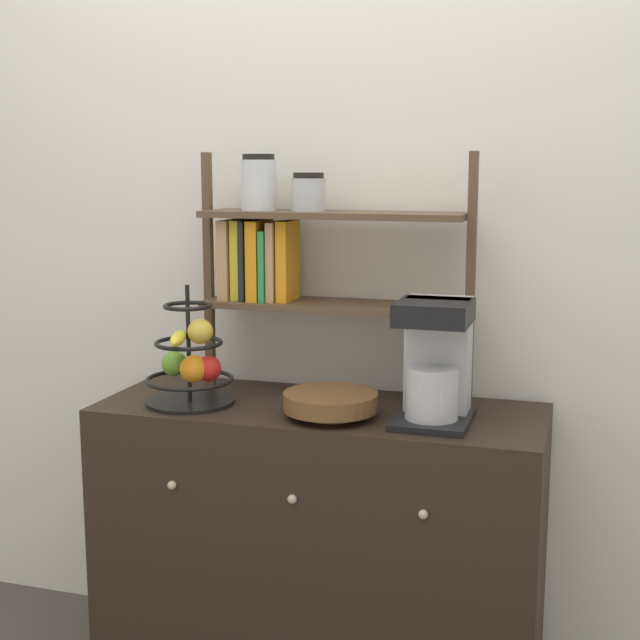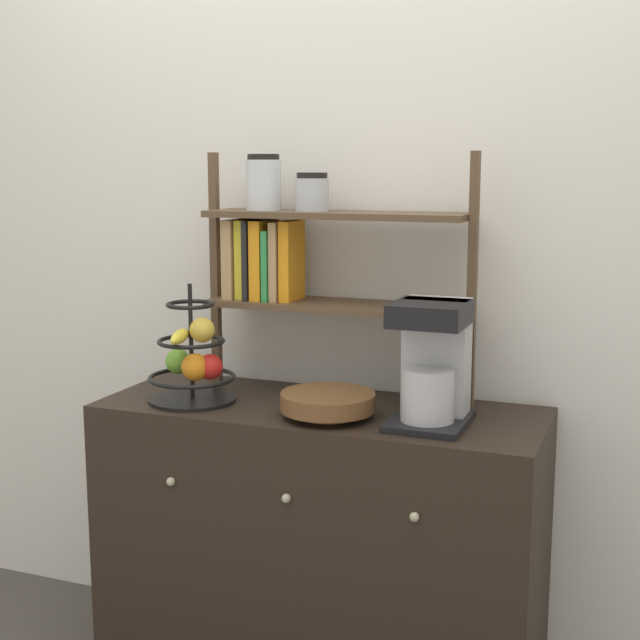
# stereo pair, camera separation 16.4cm
# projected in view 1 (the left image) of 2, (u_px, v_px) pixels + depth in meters

# --- Properties ---
(wall_back) EXTENTS (7.00, 0.05, 2.60)m
(wall_back) POSITION_uv_depth(u_px,v_px,m) (348.00, 224.00, 2.62)
(wall_back) COLOR silver
(wall_back) RESTS_ON ground_plane
(sideboard) EXTENTS (1.22, 0.48, 0.82)m
(sideboard) POSITION_uv_depth(u_px,v_px,m) (320.00, 547.00, 2.51)
(sideboard) COLOR black
(sideboard) RESTS_ON ground_plane
(coffee_maker) EXTENTS (0.19, 0.24, 0.32)m
(coffee_maker) POSITION_uv_depth(u_px,v_px,m) (435.00, 361.00, 2.28)
(coffee_maker) COLOR black
(coffee_maker) RESTS_ON sideboard
(fruit_stand) EXTENTS (0.25, 0.25, 0.33)m
(fruit_stand) POSITION_uv_depth(u_px,v_px,m) (191.00, 364.00, 2.45)
(fruit_stand) COLOR black
(fruit_stand) RESTS_ON sideboard
(wooden_bowl) EXTENTS (0.25, 0.25, 0.07)m
(wooden_bowl) POSITION_uv_depth(u_px,v_px,m) (331.00, 403.00, 2.33)
(wooden_bowl) COLOR brown
(wooden_bowl) RESTS_ON sideboard
(shelf_hutch) EXTENTS (0.79, 0.20, 0.69)m
(shelf_hutch) POSITION_uv_depth(u_px,v_px,m) (294.00, 248.00, 2.52)
(shelf_hutch) COLOR brown
(shelf_hutch) RESTS_ON sideboard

